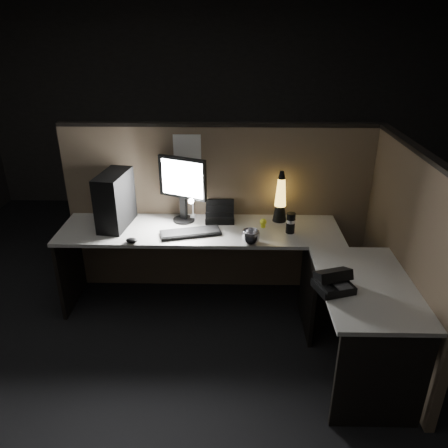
{
  "coord_description": "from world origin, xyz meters",
  "views": [
    {
      "loc": [
        0.12,
        -2.63,
        2.27
      ],
      "look_at": [
        0.05,
        0.35,
        0.89
      ],
      "focal_mm": 35.0,
      "sensor_mm": 36.0,
      "label": 1
    }
  ],
  "objects_px": {
    "pc_tower": "(115,200)",
    "keyboard": "(191,233)",
    "monitor": "(183,183)",
    "lava_lamp": "(280,201)",
    "desk_phone": "(333,282)"
  },
  "relations": [
    {
      "from": "pc_tower",
      "to": "keyboard",
      "type": "distance_m",
      "value": 0.68
    },
    {
      "from": "monitor",
      "to": "keyboard",
      "type": "distance_m",
      "value": 0.43
    },
    {
      "from": "lava_lamp",
      "to": "desk_phone",
      "type": "xyz_separation_m",
      "value": [
        0.24,
        -1.05,
        -0.13
      ]
    },
    {
      "from": "pc_tower",
      "to": "lava_lamp",
      "type": "relative_size",
      "value": 1.03
    },
    {
      "from": "keyboard",
      "to": "desk_phone",
      "type": "xyz_separation_m",
      "value": [
        0.97,
        -0.77,
        0.04
      ]
    },
    {
      "from": "pc_tower",
      "to": "keyboard",
      "type": "relative_size",
      "value": 0.94
    },
    {
      "from": "monitor",
      "to": "lava_lamp",
      "type": "distance_m",
      "value": 0.83
    },
    {
      "from": "pc_tower",
      "to": "lava_lamp",
      "type": "height_order",
      "value": "pc_tower"
    },
    {
      "from": "keyboard",
      "to": "desk_phone",
      "type": "bearing_deg",
      "value": -52.61
    },
    {
      "from": "pc_tower",
      "to": "desk_phone",
      "type": "height_order",
      "value": "pc_tower"
    },
    {
      "from": "pc_tower",
      "to": "lava_lamp",
      "type": "xyz_separation_m",
      "value": [
        1.36,
        0.12,
        -0.04
      ]
    },
    {
      "from": "monitor",
      "to": "desk_phone",
      "type": "height_order",
      "value": "monitor"
    },
    {
      "from": "keyboard",
      "to": "lava_lamp",
      "type": "xyz_separation_m",
      "value": [
        0.73,
        0.28,
        0.17
      ]
    },
    {
      "from": "pc_tower",
      "to": "lava_lamp",
      "type": "bearing_deg",
      "value": 12.74
    },
    {
      "from": "keyboard",
      "to": "monitor",
      "type": "bearing_deg",
      "value": 92.17
    }
  ]
}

